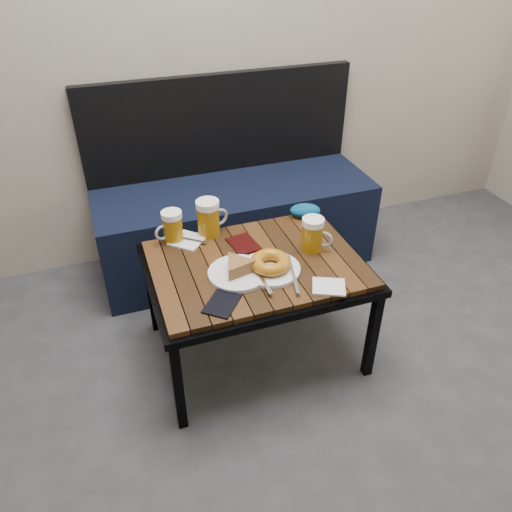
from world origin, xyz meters
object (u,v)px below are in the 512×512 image
object	(u,v)px
bench	(234,216)
passport_burgundy	(243,244)
beer_mug_right	(313,234)
passport_navy	(222,304)
knit_pouch	(305,211)
cafe_table	(256,271)
beer_mug_left	(172,227)
beer_mug_centre	(209,217)
plate_pie	(238,269)
plate_bagel	(270,265)

from	to	relation	value
bench	passport_burgundy	distance (m)	0.62
beer_mug_right	passport_navy	distance (m)	0.49
knit_pouch	passport_navy	bearing A→B (deg)	-138.30
cafe_table	knit_pouch	size ratio (longest dim) A/B	6.27
beer_mug_left	passport_burgundy	world-z (taller)	beer_mug_left
passport_navy	passport_burgundy	xyz separation A→B (m)	(0.19, 0.33, 0.00)
beer_mug_centre	knit_pouch	size ratio (longest dim) A/B	1.15
cafe_table	beer_mug_centre	world-z (taller)	beer_mug_centre
bench	beer_mug_centre	xyz separation A→B (m)	(-0.24, -0.44, 0.28)
beer_mug_left	beer_mug_right	world-z (taller)	beer_mug_right
beer_mug_right	passport_burgundy	world-z (taller)	beer_mug_right
passport_burgundy	knit_pouch	size ratio (longest dim) A/B	1.05
beer_mug_centre	plate_pie	size ratio (longest dim) A/B	0.68
plate_bagel	beer_mug_centre	bearing A→B (deg)	113.84
passport_navy	knit_pouch	bearing A→B (deg)	81.36
beer_mug_left	passport_navy	world-z (taller)	beer_mug_left
bench	beer_mug_centre	world-z (taller)	bench
beer_mug_right	plate_bagel	size ratio (longest dim) A/B	0.47
bench	plate_bagel	distance (m)	0.81
beer_mug_right	passport_burgundy	xyz separation A→B (m)	(-0.25, 0.12, -0.07)
bench	plate_pie	bearing A→B (deg)	-105.78
passport_navy	knit_pouch	size ratio (longest dim) A/B	1.01
beer_mug_centre	knit_pouch	xyz separation A→B (m)	(0.44, -0.00, -0.05)
plate_bagel	passport_navy	size ratio (longest dim) A/B	2.19
beer_mug_left	plate_pie	distance (m)	0.36
beer_mug_left	passport_burgundy	bearing A→B (deg)	138.53
plate_pie	passport_navy	bearing A→B (deg)	-125.95
beer_mug_right	beer_mug_centre	bearing A→B (deg)	-175.60
passport_navy	beer_mug_right	bearing A→B (deg)	65.38
beer_mug_left	passport_navy	bearing A→B (deg)	83.45
bench	knit_pouch	distance (m)	0.53
bench	passport_burgundy	xyz separation A→B (m)	(-0.13, -0.57, 0.20)
bench	plate_bagel	world-z (taller)	bench
plate_pie	knit_pouch	bearing A→B (deg)	37.49
passport_navy	knit_pouch	world-z (taller)	knit_pouch
cafe_table	plate_bagel	size ratio (longest dim) A/B	2.83
bench	beer_mug_centre	bearing A→B (deg)	-118.60
cafe_table	plate_bagel	bearing A→B (deg)	-66.18
knit_pouch	beer_mug_centre	bearing A→B (deg)	179.89
beer_mug_left	plate_pie	xyz separation A→B (m)	(0.18, -0.31, -0.04)
beer_mug_centre	knit_pouch	bearing A→B (deg)	-15.43
plate_bagel	beer_mug_right	bearing A→B (deg)	21.42
passport_burgundy	plate_pie	bearing A→B (deg)	-122.20
cafe_table	passport_burgundy	world-z (taller)	passport_burgundy
plate_bagel	passport_burgundy	distance (m)	0.21
beer_mug_centre	beer_mug_right	bearing A→B (deg)	-50.36
passport_navy	beer_mug_left	bearing A→B (deg)	139.13
plate_pie	passport_navy	xyz separation A→B (m)	(-0.10, -0.14, -0.02)
beer_mug_left	beer_mug_centre	bearing A→B (deg)	165.55
beer_mug_centre	passport_navy	world-z (taller)	beer_mug_centre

